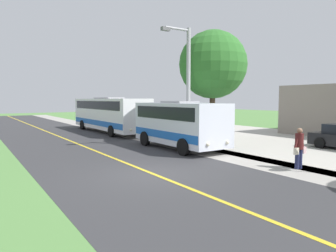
{
  "coord_description": "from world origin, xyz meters",
  "views": [
    {
      "loc": [
        5.95,
        10.12,
        2.9
      ],
      "look_at": [
        -3.5,
        -4.18,
        1.4
      ],
      "focal_mm": 32.66,
      "sensor_mm": 36.0,
      "label": 1
    }
  ],
  "objects_px": {
    "pedestrian_with_bags": "(299,147)",
    "street_light_pole": "(187,82)",
    "tree_curbside": "(213,65)",
    "shuttle_bus_front": "(179,122)"
  },
  "relations": [
    {
      "from": "shuttle_bus_front",
      "to": "tree_curbside",
      "type": "relative_size",
      "value": 0.91
    },
    {
      "from": "pedestrian_with_bags",
      "to": "shuttle_bus_front",
      "type": "bearing_deg",
      "value": -81.67
    },
    {
      "from": "pedestrian_with_bags",
      "to": "tree_curbside",
      "type": "xyz_separation_m",
      "value": [
        -1.87,
        -7.51,
        4.18
      ]
    },
    {
      "from": "street_light_pole",
      "to": "shuttle_bus_front",
      "type": "bearing_deg",
      "value": -25.79
    },
    {
      "from": "pedestrian_with_bags",
      "to": "street_light_pole",
      "type": "distance_m",
      "value": 7.57
    },
    {
      "from": "shuttle_bus_front",
      "to": "street_light_pole",
      "type": "height_order",
      "value": "street_light_pole"
    },
    {
      "from": "shuttle_bus_front",
      "to": "tree_curbside",
      "type": "xyz_separation_m",
      "value": [
        -2.91,
        -0.4,
        3.56
      ]
    },
    {
      "from": "pedestrian_with_bags",
      "to": "street_light_pole",
      "type": "height_order",
      "value": "street_light_pole"
    },
    {
      "from": "shuttle_bus_front",
      "to": "pedestrian_with_bags",
      "type": "height_order",
      "value": "shuttle_bus_front"
    },
    {
      "from": "shuttle_bus_front",
      "to": "pedestrian_with_bags",
      "type": "xyz_separation_m",
      "value": [
        -1.04,
        7.1,
        -0.62
      ]
    },
    {
      "from": "pedestrian_with_bags",
      "to": "tree_curbside",
      "type": "height_order",
      "value": "tree_curbside"
    },
    {
      "from": "pedestrian_with_bags",
      "to": "tree_curbside",
      "type": "relative_size",
      "value": 0.24
    },
    {
      "from": "pedestrian_with_bags",
      "to": "street_light_pole",
      "type": "xyz_separation_m",
      "value": [
        0.67,
        -6.92,
        2.98
      ]
    },
    {
      "from": "street_light_pole",
      "to": "tree_curbside",
      "type": "distance_m",
      "value": 2.87
    },
    {
      "from": "street_light_pole",
      "to": "tree_curbside",
      "type": "bearing_deg",
      "value": -167.07
    }
  ]
}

